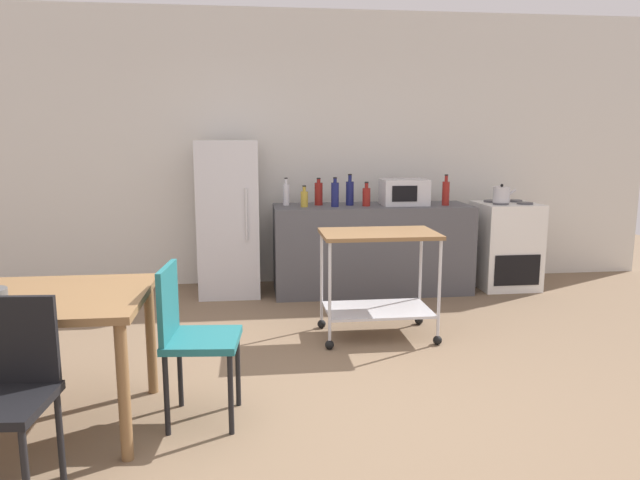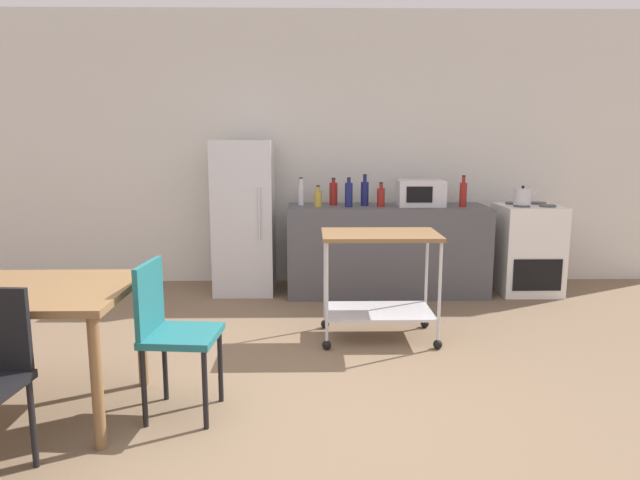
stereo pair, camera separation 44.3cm
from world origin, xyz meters
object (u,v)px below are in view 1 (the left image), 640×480
Objects in this scene: chair_black at (5,387)px; bottle_soy_sauce at (286,194)px; kitchen_cart at (378,266)px; bottle_olive_oil at (366,196)px; bottle_sparkling_water at (350,192)px; refrigerator at (229,218)px; microwave at (404,192)px; dining_table at (1,311)px; stove_oven at (505,245)px; bottle_vinegar at (335,194)px; bottle_wine at (304,198)px; kettle at (502,195)px; chair_teal at (190,332)px; bottle_sesame_oil at (446,193)px; bottle_soda at (319,193)px.

chair_black is 3.68m from bottle_soy_sauce.
bottle_olive_oil reaches higher than kitchen_cart.
bottle_sparkling_water is (0.01, 1.40, 0.46)m from kitchen_cart.
refrigerator is at bearing 80.35° from chair_black.
bottle_olive_oil is 0.41m from microwave.
stove_oven reaches higher than dining_table.
bottle_vinegar is at bearing -176.78° from stove_oven.
microwave is at bearing 67.64° from kitchen_cart.
bottle_wine is at bearing 176.74° from bottle_vinegar.
stove_oven is at bearing 45.63° from chair_black.
stove_oven is at bearing 39.47° from kitchen_cart.
bottle_vinegar is at bearing -179.83° from kettle.
chair_black is at bearing -137.23° from kitchen_cart.
bottle_olive_oil reaches higher than chair_teal.
refrigerator is (-2.90, 0.08, 0.32)m from stove_oven.
bottle_sparkling_water is 1.31× the size of kettle.
kettle is (1.41, -0.01, 0.00)m from bottle_olive_oil.
bottle_sesame_oil is 0.60m from kettle.
bottle_sparkling_water is at bearing 179.62° from stove_oven.
bottle_sparkling_water reaches higher than bottle_wine.
bottle_sparkling_water reaches higher than dining_table.
bottle_soy_sauce reaches higher than stove_oven.
bottle_sesame_oil is (1.13, -0.01, 0.00)m from bottle_vinegar.
bottle_soy_sauce is (1.68, 2.71, 0.35)m from dining_table.
bottle_soda is at bearing 171.88° from bottle_sparkling_water.
kitchen_cart is (-1.69, -1.39, 0.12)m from stove_oven.
bottle_soy_sauce is at bearing 178.23° from stove_oven.
bottle_sparkling_water is (-1.68, 0.01, 0.58)m from stove_oven.
chair_teal is 2.82× the size of bottle_sparkling_water.
bottle_soda reaches higher than bottle_olive_oil.
bottle_sparkling_water reaches higher than chair_black.
dining_table is at bearing -131.18° from bottle_sparkling_water.
kettle is (3.62, 3.19, 0.48)m from chair_black.
bottle_wine reaches higher than kitchen_cart.
bottle_soy_sauce reaches higher than dining_table.
bottle_sparkling_water is (0.17, 0.11, 0.00)m from bottle_vinegar.
chair_black is 3.74m from bottle_vinegar.
chair_black is 3.92m from bottle_sparkling_water.
kettle is at bearing -43.55° from chair_teal.
bottle_soy_sauce is 1.17× the size of kettle.
chair_black is 0.98× the size of kitchen_cart.
dining_table is at bearing -125.87° from bottle_wine.
refrigerator is 0.94m from bottle_soda.
chair_teal is 3.18× the size of bottle_soy_sauce.
stove_oven is at bearing -1.60° from refrigerator.
bottle_sparkling_water reaches higher than bottle_sesame_oil.
bottle_vinegar is (1.89, 3.18, 0.51)m from chair_black.
microwave is at bearing -3.24° from refrigerator.
kettle is at bearing 0.17° from bottle_vinegar.
chair_black is 3.80m from bottle_soda.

